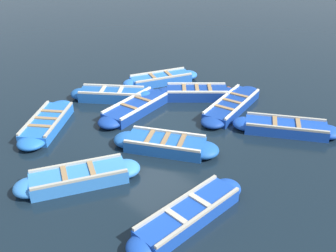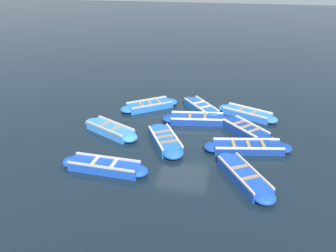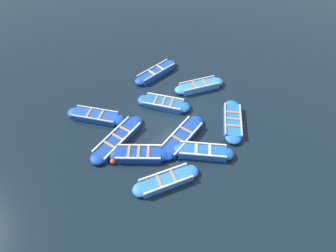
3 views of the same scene
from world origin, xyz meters
TOP-DOWN VIEW (x-y plane):
  - ground_plane at (0.00, 0.00)m, footprint 120.00×120.00m
  - boat_drifting at (1.33, -0.46)m, footprint 1.33×3.67m
  - boat_inner_gap at (2.56, -2.96)m, footprint 2.02×3.31m
  - boat_broadside at (2.76, -0.49)m, footprint 2.97×2.55m
  - boat_bow_out at (0.52, -2.86)m, footprint 2.84×2.75m
  - boat_far_corner at (-0.71, 3.45)m, footprint 2.22×3.32m
  - boat_mid_row at (-3.29, -2.78)m, footprint 3.33×2.46m
  - boat_tucked at (-1.20, 0.68)m, footprint 3.27×2.34m
  - boat_outer_left at (2.60, 2.38)m, footprint 2.70×3.22m
  - boat_alongside at (-3.74, 2.54)m, footprint 0.89×3.57m
  - boat_near_quay at (-1.05, -2.95)m, footprint 1.51×3.90m
  - buoy_orange_near at (-0.11, -4.02)m, footprint 0.28×0.28m

SIDE VIEW (x-z plane):
  - ground_plane at x=0.00m, z-range 0.00..0.00m
  - buoy_orange_near at x=-0.11m, z-range 0.00..0.28m
  - boat_near_quay at x=-1.05m, z-range -0.03..0.35m
  - boat_outer_left at x=2.60m, z-range -0.03..0.37m
  - boat_drifting at x=1.33m, z-range -0.03..0.37m
  - boat_inner_gap at x=2.56m, z-range -0.03..0.37m
  - boat_mid_row at x=-3.29m, z-range -0.03..0.38m
  - boat_alongside at x=-3.74m, z-range -0.03..0.39m
  - boat_tucked at x=-1.20m, z-range -0.03..0.40m
  - boat_far_corner at x=-0.71m, z-range -0.03..0.41m
  - boat_broadside at x=2.76m, z-range -0.03..0.42m
  - boat_bow_out at x=0.52m, z-range -0.03..0.42m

